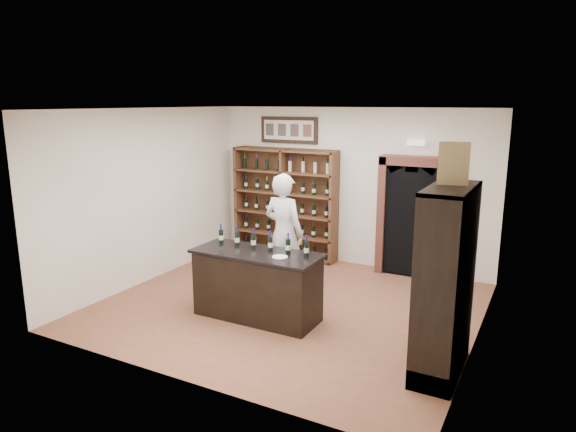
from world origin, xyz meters
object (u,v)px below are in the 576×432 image
object	(u,v)px
counter_bottle_0	(221,236)
wine_crate	(453,163)
shopkeeper	(284,233)
side_cabinet	(446,311)
wine_shelf	(286,203)
tasting_counter	(257,285)

from	to	relation	value
counter_bottle_0	wine_crate	distance (m)	3.65
shopkeeper	wine_crate	world-z (taller)	wine_crate
counter_bottle_0	side_cabinet	world-z (taller)	side_cabinet
wine_shelf	shopkeeper	bearing A→B (deg)	-62.66
side_cabinet	counter_bottle_0	bearing A→B (deg)	172.61
counter_bottle_0	side_cabinet	xyz separation A→B (m)	(3.44, -0.45, -0.35)
counter_bottle_0	shopkeeper	xyz separation A→B (m)	(0.55, 0.99, -0.11)
counter_bottle_0	shopkeeper	size ratio (longest dim) A/B	0.15
wine_shelf	counter_bottle_0	distance (m)	2.81
tasting_counter	wine_shelf	bearing A→B (deg)	110.56
side_cabinet	wine_crate	bearing A→B (deg)	111.47
tasting_counter	shopkeeper	world-z (taller)	shopkeeper
counter_bottle_0	wine_crate	xyz separation A→B (m)	(3.38, -0.29, 1.33)
tasting_counter	wine_crate	size ratio (longest dim) A/B	4.00
counter_bottle_0	side_cabinet	size ratio (longest dim) A/B	0.14
wine_shelf	wine_crate	bearing A→B (deg)	-39.25
wine_shelf	tasting_counter	xyz separation A→B (m)	(1.10, -2.93, -0.61)
tasting_counter	side_cabinet	distance (m)	2.75
shopkeeper	wine_crate	xyz separation A→B (m)	(2.83, -1.28, 1.44)
side_cabinet	shopkeeper	distance (m)	3.24
wine_shelf	side_cabinet	distance (m)	5.02
wine_shelf	shopkeeper	world-z (taller)	wine_shelf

